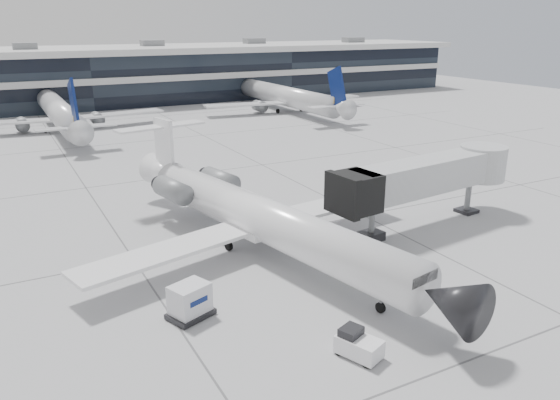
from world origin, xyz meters
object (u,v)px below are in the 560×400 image
regional_jet (257,215)px  jet_bridge (433,175)px  baggage_tug (358,345)px  ramp_worker (372,269)px  cargo_uld (190,301)px

regional_jet → jet_bridge: bearing=-17.6°
regional_jet → baggage_tug: 14.74m
jet_bridge → ramp_worker: size_ratio=10.85×
regional_jet → jet_bridge: (15.09, -1.69, 1.53)m
ramp_worker → cargo_uld: 11.97m
regional_jet → cargo_uld: size_ratio=11.75×
regional_jet → ramp_worker: regional_jet is taller
regional_jet → baggage_tug: size_ratio=13.23×
jet_bridge → regional_jet: bearing=167.2°
jet_bridge → baggage_tug: bearing=-148.5°
cargo_uld → regional_jet: bearing=20.9°
ramp_worker → baggage_tug: bearing=5.0°
ramp_worker → baggage_tug: 8.62m
regional_jet → baggage_tug: (-1.40, -14.52, -2.07)m
regional_jet → cargo_uld: bearing=-149.0°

